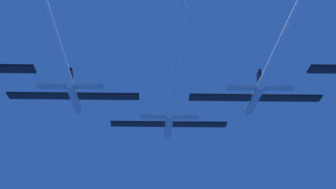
{
  "coord_description": "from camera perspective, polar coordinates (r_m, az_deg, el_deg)",
  "views": [
    {
      "loc": [
        -3.0,
        -113.74,
        -32.53
      ],
      "look_at": [
        -0.17,
        -16.69,
        -0.36
      ],
      "focal_mm": 71.49,
      "sensor_mm": 36.0,
      "label": 1
    }
  ],
  "objects": [
    {
      "name": "jet_lead",
      "position": [
        96.44,
        0.47,
        1.18
      ],
      "size": [
        20.51,
        76.32,
        3.4
      ],
      "color": "#B2BAC6"
    },
    {
      "name": "jet_left_wing",
      "position": [
        84.94,
        -9.61,
        4.57
      ],
      "size": [
        20.51,
        74.69,
        3.4
      ],
      "color": "#B2BAC6"
    },
    {
      "name": "jet_right_wing",
      "position": [
        82.76,
        9.92,
        4.79
      ],
      "size": [
        20.51,
        77.52,
        3.4
      ],
      "color": "#B2BAC6"
    }
  ]
}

